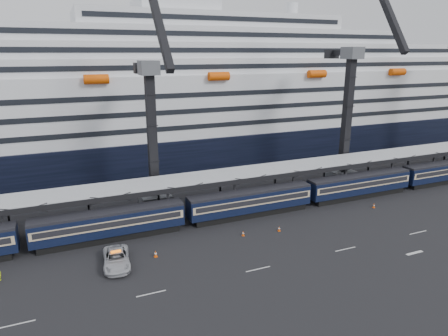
% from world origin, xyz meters
% --- Properties ---
extents(ground, '(260.00, 260.00, 0.00)m').
position_xyz_m(ground, '(0.00, 0.00, 0.00)').
color(ground, black).
rests_on(ground, ground).
extents(lane_markings, '(111.00, 4.27, 0.02)m').
position_xyz_m(lane_markings, '(8.15, -5.23, 0.01)').
color(lane_markings, beige).
rests_on(lane_markings, ground).
extents(train, '(133.05, 3.00, 4.05)m').
position_xyz_m(train, '(-4.65, 10.00, 2.20)').
color(train, black).
rests_on(train, ground).
extents(canopy, '(130.00, 6.25, 5.53)m').
position_xyz_m(canopy, '(0.00, 14.00, 5.25)').
color(canopy, '#A2A6AB').
rests_on(canopy, ground).
extents(cruise_ship, '(214.09, 28.84, 34.00)m').
position_xyz_m(cruise_ship, '(-1.08, 45.99, 12.34)').
color(cruise_ship, black).
rests_on(cruise_ship, ground).
extents(crane_dark_near, '(4.50, 17.75, 35.08)m').
position_xyz_m(crane_dark_near, '(-20.00, 18.59, 11.93)').
color(crane_dark_near, '#4D5055').
rests_on(crane_dark_near, ground).
extents(crane_dark_mid, '(4.50, 18.24, 39.64)m').
position_xyz_m(crane_dark_mid, '(15.00, 17.59, 13.36)').
color(crane_dark_mid, '#4D5055').
rests_on(crane_dark_mid, ground).
extents(pickup_truck, '(3.47, 6.41, 1.71)m').
position_xyz_m(pickup_truck, '(-28.32, 2.83, 0.85)').
color(pickup_truck, '#A9AAB0').
rests_on(pickup_truck, ground).
extents(traffic_cone_b, '(0.41, 0.41, 0.83)m').
position_xyz_m(traffic_cone_b, '(-23.81, 3.15, 0.41)').
color(traffic_cone_b, '#DF4D07').
rests_on(traffic_cone_b, ground).
extents(traffic_cone_c, '(0.36, 0.36, 0.71)m').
position_xyz_m(traffic_cone_c, '(-11.92, 4.22, 0.35)').
color(traffic_cone_c, '#DF4D07').
rests_on(traffic_cone_c, ground).
extents(traffic_cone_d, '(0.36, 0.36, 0.73)m').
position_xyz_m(traffic_cone_d, '(-6.85, 3.63, 0.36)').
color(traffic_cone_d, '#DF4D07').
rests_on(traffic_cone_d, ground).
extents(traffic_cone_e, '(0.36, 0.36, 0.72)m').
position_xyz_m(traffic_cone_e, '(10.93, 5.22, 0.36)').
color(traffic_cone_e, '#DF4D07').
rests_on(traffic_cone_e, ground).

